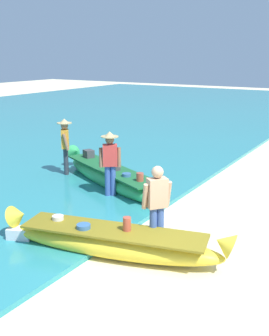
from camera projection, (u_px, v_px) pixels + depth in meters
The scene contains 9 objects.
ground_plane at pixel (173, 265), 7.30m from camera, with size 80.00×80.00×0.00m, color beige.
sea at pixel (6, 127), 20.66m from camera, with size 24.00×56.00×0.10m, color teal.
boat_yellow_foreground at pixel (113, 242), 7.57m from camera, with size 4.39×1.71×0.82m.
boat_green_midground at pixel (111, 177), 11.45m from camera, with size 4.67×2.60×0.87m.
person_vendor_hatted at pixel (110, 160), 10.37m from camera, with size 0.56×0.48×1.77m.
person_tourist_customer at pixel (157, 204), 7.55m from camera, with size 0.49×0.55×1.69m.
person_vendor_assistant at pixel (65, 144), 12.25m from camera, with size 0.50×0.54×1.79m.
cooler_box at pixel (20, 235), 8.13m from camera, with size 0.47×0.28×0.32m, color silver.
paddle at pixel (27, 288), 6.55m from camera, with size 0.37×1.68×0.05m.
Camera 1 is at (2.89, -5.94, 3.63)m, focal length 43.97 mm.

